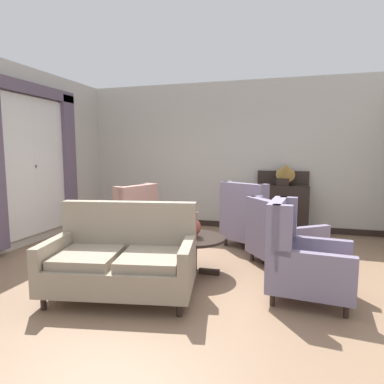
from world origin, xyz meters
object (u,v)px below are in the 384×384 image
at_px(coffee_table, 193,244).
at_px(gramophone, 286,172).
at_px(armchair_back_corner, 249,220).
at_px(sideboard, 282,206).
at_px(settee, 122,260).
at_px(armchair_near_window, 281,237).
at_px(porcelain_vase, 195,227).
at_px(armchair_far_left, 128,222).
at_px(side_table, 274,234).
at_px(armchair_foreground_right, 301,259).

relative_size(coffee_table, gramophone, 1.54).
relative_size(armchair_back_corner, sideboard, 0.90).
distance_m(settee, armchair_near_window, 2.28).
relative_size(porcelain_vase, armchair_back_corner, 0.30).
relative_size(armchair_far_left, side_table, 1.46).
distance_m(armchair_back_corner, armchair_near_window, 0.99).
bearing_deg(porcelain_vase, armchair_back_corner, 68.47).
bearing_deg(sideboard, coffee_table, -112.78).
bearing_deg(gramophone, armchair_back_corner, -118.45).
xyz_separation_m(sideboard, gramophone, (0.05, -0.09, 0.69)).
xyz_separation_m(porcelain_vase, armchair_back_corner, (0.57, 1.44, -0.17)).
distance_m(armchair_foreground_right, armchair_far_left, 3.01).
distance_m(coffee_table, side_table, 1.23).
distance_m(armchair_foreground_right, armchair_near_window, 1.09).
bearing_deg(armchair_back_corner, armchair_far_left, 46.46).
bearing_deg(gramophone, armchair_near_window, -90.71).
relative_size(armchair_far_left, armchair_near_window, 0.93).
bearing_deg(armchair_far_left, porcelain_vase, 79.37).
relative_size(armchair_back_corner, gramophone, 2.01).
height_order(coffee_table, gramophone, gramophone).
bearing_deg(armchair_foreground_right, settee, 108.52).
bearing_deg(settee, armchair_foreground_right, 2.79).
height_order(porcelain_vase, armchair_back_corner, armchair_back_corner).
distance_m(coffee_table, porcelain_vase, 0.23).
bearing_deg(armchair_far_left, coffee_table, 78.30).
distance_m(side_table, gramophone, 2.00).
bearing_deg(settee, side_table, 33.71).
bearing_deg(armchair_near_window, sideboard, -35.47).
height_order(coffee_table, armchair_foreground_right, armchair_foreground_right).
bearing_deg(coffee_table, armchair_far_left, 149.12).
height_order(armchair_foreground_right, gramophone, gramophone).
bearing_deg(sideboard, gramophone, -61.34).
xyz_separation_m(coffee_table, armchair_foreground_right, (1.36, -0.43, 0.05)).
relative_size(porcelain_vase, armchair_far_left, 0.30).
bearing_deg(side_table, settee, -135.75).
distance_m(settee, sideboard, 3.87).
bearing_deg(settee, sideboard, 53.81).
height_order(armchair_back_corner, armchair_near_window, armchair_back_corner).
bearing_deg(coffee_table, armchair_near_window, 29.45).
distance_m(settee, side_table, 2.25).
xyz_separation_m(armchair_foreground_right, gramophone, (-0.22, 2.93, 0.79)).
distance_m(armchair_foreground_right, side_table, 1.16).
relative_size(settee, armchair_back_corner, 1.57).
xyz_separation_m(porcelain_vase, sideboard, (1.08, 2.57, -0.08)).
distance_m(settee, gramophone, 3.90).
bearing_deg(armchair_near_window, coffee_table, 83.17).
bearing_deg(armchair_far_left, armchair_near_window, 104.72).
xyz_separation_m(armchair_foreground_right, armchair_back_corner, (-0.78, 1.89, 0.01)).
bearing_deg(settee, armchair_back_corner, 53.18).
bearing_deg(coffee_table, side_table, 33.42).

